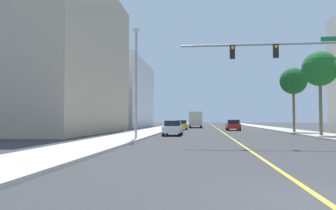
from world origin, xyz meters
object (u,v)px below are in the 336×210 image
Objects in this scene: palm_far at (293,81)px; delivery_truck at (196,119)px; car_white at (173,128)px; car_red at (233,125)px; palm_mid at (320,69)px; car_yellow at (182,125)px; street_lamp at (136,78)px; traffic_signal_mast at (309,64)px.

palm_far is 0.91× the size of delivery_truck.
car_red reaches higher than car_white.
palm_mid is 7.40m from palm_far.
car_white reaches higher than car_yellow.
car_yellow is at bearing -89.11° from car_white.
street_lamp reaches higher than car_red.
car_yellow is (-9.87, 29.62, -4.37)m from traffic_signal_mast.
street_lamp is 36.92m from delivery_truck.
car_white is 1.03× the size of car_red.
car_white is at bearing -94.45° from delivery_truck.
delivery_truck reaches higher than car_red.
palm_far is 1.77× the size of car_white.
traffic_signal_mast is 1.32× the size of street_lamp.
palm_mid is at bearing -68.85° from delivery_truck.
palm_far is 11.63m from car_red.
car_red is (-6.27, 8.25, -5.28)m from palm_far.
car_yellow is 1.05× the size of car_red.
delivery_truck is (-7.95, 41.12, -3.52)m from traffic_signal_mast.
street_lamp is 25.49m from car_yellow.
street_lamp is 1.07× the size of delivery_truck.
palm_mid is 17.91m from car_red.
car_yellow is (-0.28, 17.92, -0.01)m from car_white.
palm_mid is 32.90m from delivery_truck.
palm_mid is 1.93× the size of car_red.
palm_far is (4.01, 18.42, 0.95)m from traffic_signal_mast.
palm_mid is 15.15m from car_white.
delivery_truck is at bearing -93.19° from car_white.
palm_mid is (4.46, 11.04, 1.27)m from traffic_signal_mast.
palm_far is at bearing 93.46° from palm_mid.
car_red is (-2.25, 26.67, -4.33)m from traffic_signal_mast.
palm_far is (-0.45, 7.38, -0.32)m from palm_mid.
car_red is at bearing -116.12° from car_white.
traffic_signal_mast is 15.74m from car_white.
car_red is (-6.71, 15.63, -5.60)m from palm_mid.
car_white is 29.48m from delivery_truck.
car_white is 0.98× the size of car_yellow.
car_white is at bearing -153.71° from palm_far.
car_white is 0.52× the size of delivery_truck.
car_red is at bearing -69.75° from delivery_truck.
car_yellow is at bearing 108.42° from traffic_signal_mast.
street_lamp is at bearing -138.92° from palm_far.
palm_far is at bearing 139.41° from car_yellow.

